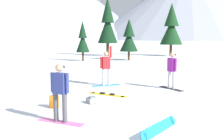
# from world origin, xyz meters

# --- Properties ---
(ground_plane) EXTENTS (800.00, 800.00, 0.00)m
(ground_plane) POSITION_xyz_m (0.00, 0.00, 0.00)
(ground_plane) COLOR white
(snowboarder_foreground) EXTENTS (1.31, 1.30, 1.78)m
(snowboarder_foreground) POSITION_xyz_m (-2.51, -0.20, 0.95)
(snowboarder_foreground) COLOR pink
(snowboarder_foreground) RESTS_ON ground_plane
(snowboarder_midground) EXTENTS (0.49, 1.52, 1.80)m
(snowboarder_midground) POSITION_xyz_m (3.49, 3.00, 0.96)
(snowboarder_midground) COLOR black
(snowboarder_midground) RESTS_ON ground_plane
(snowboarder_background) EXTENTS (1.48, 0.31, 2.07)m
(snowboarder_background) POSITION_xyz_m (0.76, 4.94, 0.99)
(snowboarder_background) COLOR #1E8CD8
(snowboarder_background) RESTS_ON ground_plane
(loose_snowboard_near_right) EXTENTS (1.44, 1.64, 0.09)m
(loose_snowboard_near_right) POSITION_xyz_m (0.07, 2.81, 0.02)
(loose_snowboard_near_right) COLOR yellow
(loose_snowboard_near_right) RESTS_ON ground_plane
(loose_snowboard_far_spare) EXTENTS (1.69, 1.11, 0.26)m
(loose_snowboard_far_spare) POSITION_xyz_m (-0.15, -1.96, 0.13)
(loose_snowboard_far_spare) COLOR #1E8CD8
(loose_snowboard_far_spare) RESTS_ON ground_plane
(backpack_grey) EXTENTS (0.38, 0.54, 0.28)m
(backpack_grey) POSITION_xyz_m (-0.97, 1.70, 0.12)
(backpack_grey) COLOR gray
(backpack_grey) RESTS_ON ground_plane
(backpack_orange) EXTENTS (0.37, 0.34, 0.47)m
(backpack_orange) POSITION_xyz_m (-2.44, 1.53, 0.21)
(backpack_orange) COLOR orange
(backpack_orange) RESTS_ON ground_plane
(pine_tree_slender) EXTENTS (2.62, 2.62, 7.64)m
(pine_tree_slender) POSITION_xyz_m (8.11, 25.03, 4.16)
(pine_tree_slender) COLOR #472D19
(pine_tree_slender) RESTS_ON ground_plane
(pine_tree_tall) EXTENTS (1.95, 1.95, 4.43)m
(pine_tree_tall) POSITION_xyz_m (8.01, 18.03, 2.42)
(pine_tree_tall) COLOR #472D19
(pine_tree_tall) RESTS_ON ground_plane
(pine_tree_broad) EXTENTS (1.40, 1.40, 4.18)m
(pine_tree_broad) POSITION_xyz_m (3.20, 19.09, 2.28)
(pine_tree_broad) COLOR #472D19
(pine_tree_broad) RESTS_ON ground_plane
(pine_tree_short) EXTENTS (2.92, 2.92, 6.83)m
(pine_tree_short) POSITION_xyz_m (15.75, 21.78, 3.73)
(pine_tree_short) COLOR #472D19
(pine_tree_short) RESTS_ON ground_plane
(peak_north_spur) EXTENTS (154.83, 154.83, 58.11)m
(peak_north_spur) POSITION_xyz_m (39.18, 231.77, 30.36)
(peak_north_spur) COLOR #8C93A3
(peak_north_spur) RESTS_ON ground_plane
(peak_west_ridge) EXTENTS (156.26, 156.26, 59.17)m
(peak_west_ridge) POSITION_xyz_m (130.27, 173.08, 30.92)
(peak_west_ridge) COLOR #9EA3B2
(peak_west_ridge) RESTS_ON ground_plane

